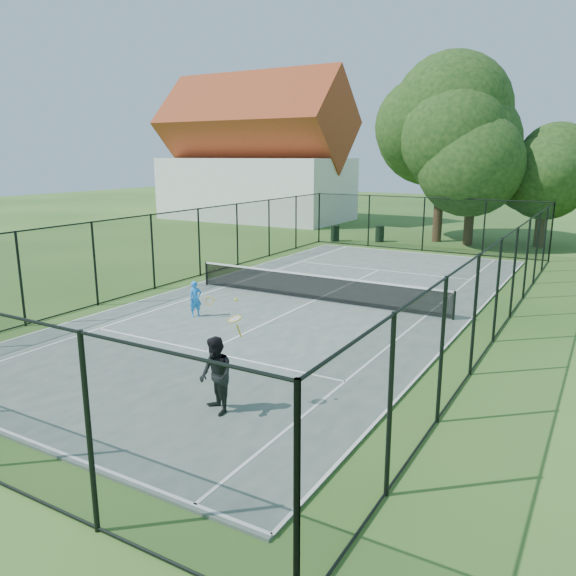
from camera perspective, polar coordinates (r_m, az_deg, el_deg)
The scene contains 12 objects.
ground at distance 20.55m, azimuth 2.79°, elevation -1.40°, with size 120.00×120.00×0.00m, color #29541C.
tennis_court at distance 20.54m, azimuth 2.79°, elevation -1.32°, with size 11.00×24.00×0.06m, color #4E5B55.
tennis_net at distance 20.41m, azimuth 2.81°, elevation 0.17°, with size 10.08×0.08×0.95m.
fence at distance 20.22m, azimuth 2.84°, elevation 2.71°, with size 13.10×26.10×3.00m.
tree_near_left at distance 35.89m, azimuth 15.43°, elevation 14.28°, with size 7.61×7.61×9.92m.
tree_near_mid at distance 34.97m, azimuth 18.36°, elevation 12.69°, with size 6.50×6.50×8.50m.
tree_near_right at distance 35.69m, azimuth 24.74°, elevation 11.06°, with size 5.20×5.20×7.17m.
building at distance 47.49m, azimuth -3.29°, elevation 12.95°, with size 15.30×8.15×11.87m.
trash_bin_left at distance 35.27m, azimuth 4.80°, elevation 5.57°, with size 0.58×0.58×0.97m.
trash_bin_right at distance 35.34m, azimuth 9.30°, elevation 5.48°, with size 0.58×0.58×0.99m.
player_blue at distance 18.58m, azimuth -9.36°, elevation -1.10°, with size 0.81×0.51×1.17m.
player_black at distance 11.60m, azimuth -7.33°, elevation -8.81°, with size 0.98×0.95×2.37m.
Camera 1 is at (9.10, -17.67, 5.21)m, focal length 35.00 mm.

